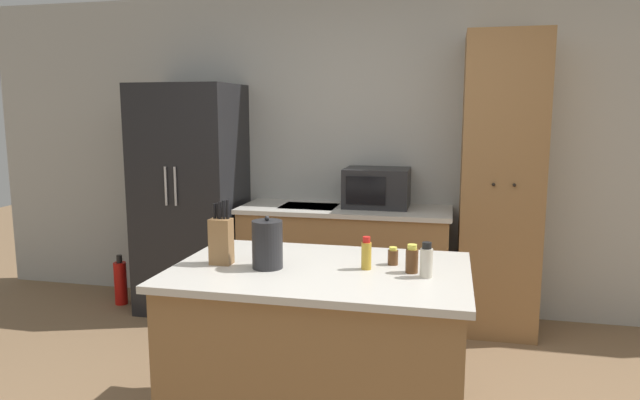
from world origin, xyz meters
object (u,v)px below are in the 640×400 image
object	(u,v)px
pantry_cabinet	(500,186)
spice_bottle_short_red	(366,254)
refrigerator	(191,199)
microwave	(377,188)
knife_block	(221,240)
kettle	(267,244)
spice_bottle_amber_oil	(412,260)
spice_bottle_tall_dark	(393,256)
spice_bottle_green_herb	(426,261)
fire_extinguisher	(121,282)

from	to	relation	value
pantry_cabinet	spice_bottle_short_red	world-z (taller)	pantry_cabinet
refrigerator	microwave	size ratio (longest dim) A/B	3.71
pantry_cabinet	knife_block	world-z (taller)	pantry_cabinet
microwave	kettle	xyz separation A→B (m)	(-0.29, -1.87, -0.04)
pantry_cabinet	spice_bottle_amber_oil	bearing A→B (deg)	-106.86
refrigerator	pantry_cabinet	bearing A→B (deg)	1.41
microwave	spice_bottle_tall_dark	bearing A→B (deg)	-79.93
knife_block	spice_bottle_amber_oil	world-z (taller)	knife_block
spice_bottle_green_herb	refrigerator	bearing A→B (deg)	138.95
pantry_cabinet	spice_bottle_amber_oil	distance (m)	1.82
spice_bottle_tall_dark	pantry_cabinet	bearing A→B (deg)	68.78
refrigerator	spice_bottle_amber_oil	xyz separation A→B (m)	(1.92, -1.67, 0.03)
spice_bottle_tall_dark	kettle	distance (m)	0.62
pantry_cabinet	knife_block	size ratio (longest dim) A/B	6.84
microwave	spice_bottle_short_red	world-z (taller)	microwave
microwave	kettle	world-z (taller)	microwave
pantry_cabinet	spice_bottle_tall_dark	bearing A→B (deg)	-111.22
fire_extinguisher	knife_block	bearing A→B (deg)	-45.18
spice_bottle_tall_dark	spice_bottle_short_red	xyz separation A→B (m)	(-0.12, -0.11, 0.03)
spice_bottle_tall_dark	kettle	xyz separation A→B (m)	(-0.59, -0.19, 0.08)
knife_block	spice_bottle_amber_oil	xyz separation A→B (m)	(0.93, 0.06, -0.06)
spice_bottle_amber_oil	refrigerator	bearing A→B (deg)	138.98
fire_extinguisher	spice_bottle_amber_oil	bearing A→B (deg)	-31.75
spice_bottle_green_herb	kettle	size ratio (longest dim) A/B	0.64
refrigerator	knife_block	xyz separation A→B (m)	(0.99, -1.73, 0.09)
spice_bottle_tall_dark	fire_extinguisher	distance (m)	2.97
spice_bottle_short_red	spice_bottle_amber_oil	size ratio (longest dim) A/B	1.18
fire_extinguisher	spice_bottle_green_herb	bearing A→B (deg)	-32.06
refrigerator	spice_bottle_short_red	distance (m)	2.38
knife_block	fire_extinguisher	xyz separation A→B (m)	(-1.64, 1.65, -0.83)
spice_bottle_tall_dark	spice_bottle_green_herb	bearing A→B (deg)	-47.17
microwave	knife_block	distance (m)	1.93
knife_block	spice_bottle_amber_oil	bearing A→B (deg)	3.52
microwave	kettle	bearing A→B (deg)	-98.81
microwave	spice_bottle_short_red	xyz separation A→B (m)	(0.18, -1.79, -0.08)
pantry_cabinet	spice_bottle_short_red	distance (m)	1.88
spice_bottle_short_red	fire_extinguisher	world-z (taller)	spice_bottle_short_red
refrigerator	knife_block	distance (m)	2.00
refrigerator	kettle	size ratio (longest dim) A/B	7.26
kettle	fire_extinguisher	distance (m)	2.65
spice_bottle_amber_oil	kettle	distance (m)	0.69
spice_bottle_green_herb	pantry_cabinet	bearing A→B (deg)	75.75
knife_block	spice_bottle_green_herb	size ratio (longest dim) A/B	1.96
refrigerator	spice_bottle_green_herb	xyz separation A→B (m)	(1.99, -1.74, 0.04)
spice_bottle_amber_oil	pantry_cabinet	bearing A→B (deg)	73.14
spice_bottle_green_herb	kettle	distance (m)	0.76
spice_bottle_green_herb	kettle	bearing A→B (deg)	-179.16
refrigerator	fire_extinguisher	bearing A→B (deg)	-172.87
refrigerator	spice_bottle_green_herb	distance (m)	2.64
pantry_cabinet	spice_bottle_green_herb	distance (m)	1.86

